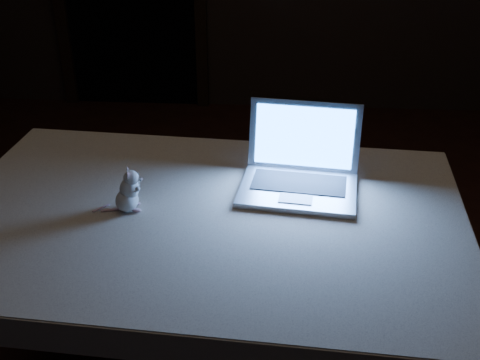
# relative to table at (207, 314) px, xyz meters

# --- Properties ---
(floor) EXTENTS (5.00, 5.00, 0.00)m
(floor) POSITION_rel_table_xyz_m (0.26, 0.21, -0.37)
(floor) COLOR black
(floor) RESTS_ON ground
(table) EXTENTS (1.44, 0.99, 0.74)m
(table) POSITION_rel_table_xyz_m (0.00, 0.00, 0.00)
(table) COLOR black
(table) RESTS_ON floor
(tablecloth) EXTENTS (1.55, 1.10, 0.09)m
(tablecloth) POSITION_rel_table_xyz_m (-0.05, 0.04, 0.33)
(tablecloth) COLOR beige
(tablecloth) RESTS_ON table
(laptop) EXTENTS (0.38, 0.34, 0.23)m
(laptop) POSITION_rel_table_xyz_m (0.27, 0.13, 0.50)
(laptop) COLOR #B4B4B9
(laptop) RESTS_ON tablecloth
(plush_mouse) EXTENTS (0.11, 0.11, 0.13)m
(plush_mouse) POSITION_rel_table_xyz_m (-0.22, -0.00, 0.44)
(plush_mouse) COLOR silver
(plush_mouse) RESTS_ON tablecloth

